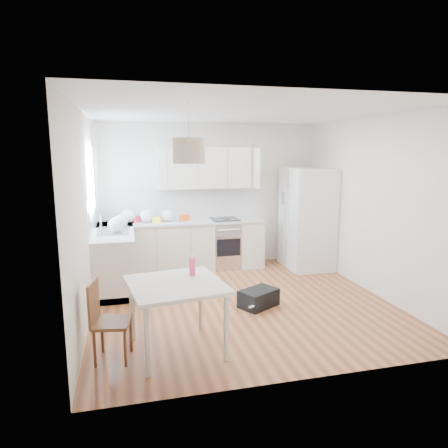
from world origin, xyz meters
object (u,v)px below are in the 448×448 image
at_px(dining_chair, 112,321).
at_px(gym_bag, 259,298).
at_px(dining_table, 176,291).
at_px(refrigerator, 308,218).

relative_size(dining_chair, gym_bag, 1.62).
height_order(dining_table, dining_chair, dining_chair).
height_order(dining_chair, gym_bag, dining_chair).
distance_m(dining_table, gym_bag, 1.71).
bearing_deg(dining_table, refrigerator, 34.97).
xyz_separation_m(dining_chair, gym_bag, (1.96, 1.03, -0.31)).
height_order(refrigerator, gym_bag, refrigerator).
bearing_deg(dining_chair, gym_bag, 38.63).
bearing_deg(dining_chair, refrigerator, 48.64).
bearing_deg(dining_table, gym_bag, 29.19).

